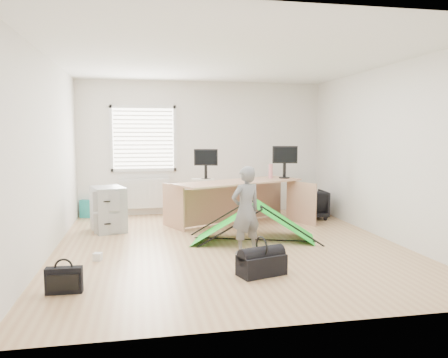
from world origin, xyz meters
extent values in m
plane|color=tan|center=(0.00, 0.00, 0.00)|extent=(5.50, 5.50, 0.00)
cube|color=silver|center=(0.00, 2.75, 1.35)|extent=(5.00, 0.02, 2.70)
cube|color=silver|center=(-1.20, 2.71, 1.55)|extent=(1.20, 0.06, 1.20)
cube|color=silver|center=(-1.20, 2.67, 0.45)|extent=(1.00, 0.12, 0.60)
cube|color=tan|center=(0.45, 1.33, 0.40)|extent=(2.47, 1.68, 0.81)
cube|color=gray|center=(-1.82, 1.33, 0.38)|extent=(0.66, 0.76, 0.76)
cube|color=black|center=(-0.10, 1.66, 1.01)|extent=(0.44, 0.20, 0.41)
cube|color=black|center=(1.40, 1.66, 1.03)|extent=(0.48, 0.22, 0.45)
cube|color=beige|center=(-0.15, 1.64, 0.82)|extent=(0.44, 0.24, 0.02)
cylinder|color=#C87076|center=(1.14, 1.67, 0.94)|extent=(0.08, 0.08, 0.27)
imported|color=black|center=(1.96, 1.74, 0.28)|extent=(0.63, 0.65, 0.56)
imported|color=slate|center=(0.14, -0.46, 0.61)|extent=(0.51, 0.42, 1.21)
cube|color=silver|center=(2.21, 2.19, 0.13)|extent=(0.57, 0.50, 0.27)
cube|color=teal|center=(-2.30, 2.64, 0.17)|extent=(0.32, 0.20, 0.35)
cube|color=black|center=(-2.07, -1.57, 0.14)|extent=(0.37, 0.13, 0.28)
cube|color=silver|center=(-1.84, -0.43, 0.05)|extent=(0.12, 0.12, 0.10)
cube|color=black|center=(0.11, -1.39, 0.12)|extent=(0.61, 0.43, 0.24)
camera|label=1|loc=(-1.26, -6.19, 1.66)|focal=35.00mm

